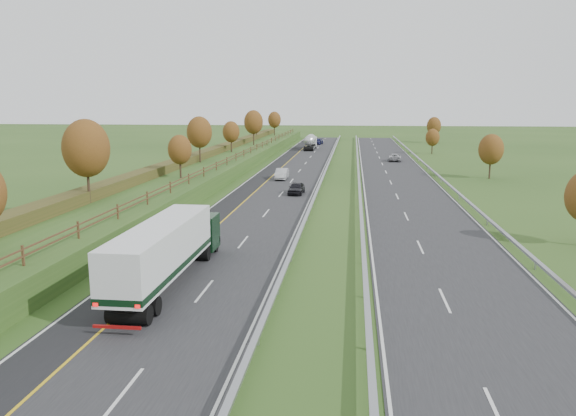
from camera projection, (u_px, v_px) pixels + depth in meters
name	position (u px, v px, depth m)	size (l,w,h in m)	color
ground	(338.00, 186.00, 75.63)	(400.00, 400.00, 0.00)	#2C4B1B
near_carriageway	(284.00, 180.00, 81.41)	(10.50, 200.00, 0.04)	#242427
far_carriageway	(399.00, 182.00, 79.55)	(10.50, 200.00, 0.04)	#242427
hard_shoulder	(258.00, 179.00, 81.84)	(3.00, 200.00, 0.04)	black
lane_markings	(328.00, 180.00, 80.57)	(26.75, 200.00, 0.01)	silver
embankment_left	(196.00, 172.00, 82.70)	(12.00, 200.00, 2.00)	#2C4B1B
hedge_left	(183.00, 161.00, 82.64)	(2.20, 180.00, 1.10)	#343917
fence_left	(226.00, 161.00, 81.47)	(0.12, 189.06, 1.20)	#422B19
median_barrier_near	(323.00, 176.00, 80.66)	(0.32, 200.00, 0.71)	#93959B
median_barrier_far	(359.00, 177.00, 80.08)	(0.32, 200.00, 0.71)	#93959B
outer_barrier_far	(441.00, 178.00, 78.78)	(0.32, 200.00, 0.71)	#93959B
trees_left	(191.00, 137.00, 78.37)	(6.64, 164.30, 7.66)	#2D2116
trees_far	(459.00, 139.00, 105.77)	(8.45, 118.60, 7.12)	#2D2116
box_lorry	(168.00, 249.00, 34.10)	(2.58, 16.28, 4.06)	black
road_tanker	(310.00, 142.00, 133.51)	(2.40, 11.22, 3.46)	silver
car_dark_near	(296.00, 188.00, 68.66)	(1.72, 4.27, 1.46)	black
car_silver_mid	(282.00, 174.00, 81.83)	(1.65, 4.74, 1.56)	#AEAFB3
car_small_far	(318.00, 141.00, 149.73)	(2.08, 5.12, 1.49)	#12143B
car_oncoming	(395.00, 157.00, 107.11)	(2.34, 5.08, 1.41)	#AAAAAF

